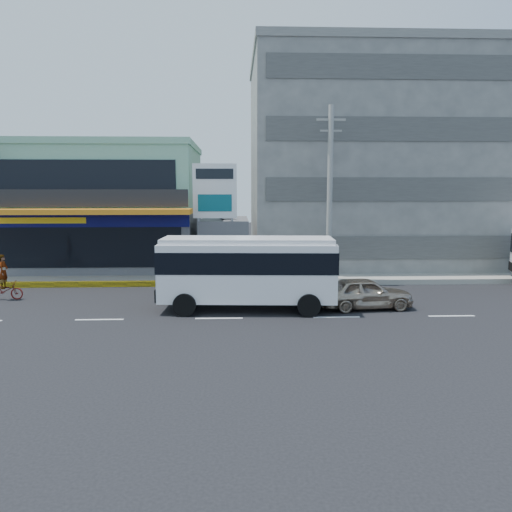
% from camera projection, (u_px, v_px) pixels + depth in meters
% --- Properties ---
extents(ground, '(120.00, 120.00, 0.00)m').
position_uv_depth(ground, '(219.00, 318.00, 21.05)').
color(ground, black).
rests_on(ground, ground).
extents(sidewalk, '(70.00, 5.00, 0.30)m').
position_uv_depth(sidewalk, '(306.00, 275.00, 30.64)').
color(sidewalk, gray).
rests_on(sidewalk, ground).
extents(shop_building, '(12.40, 11.70, 8.00)m').
position_uv_depth(shop_building, '(108.00, 210.00, 34.00)').
color(shop_building, '#4A4B4F').
rests_on(shop_building, ground).
extents(concrete_building, '(16.00, 12.00, 14.00)m').
position_uv_depth(concrete_building, '(366.00, 166.00, 35.36)').
color(concrete_building, gray).
rests_on(concrete_building, ground).
extents(gap_structure, '(3.00, 6.00, 3.50)m').
position_uv_depth(gap_structure, '(225.00, 245.00, 32.70)').
color(gap_structure, '#4A4B4F').
rests_on(gap_structure, ground).
extents(satellite_dish, '(1.50, 1.50, 0.15)m').
position_uv_depth(satellite_dish, '(224.00, 218.00, 31.46)').
color(satellite_dish, slate).
rests_on(satellite_dish, gap_structure).
extents(billboard, '(2.60, 0.18, 6.90)m').
position_uv_depth(billboard, '(215.00, 197.00, 29.48)').
color(billboard, gray).
rests_on(billboard, ground).
extents(utility_pole_near, '(1.60, 0.30, 10.00)m').
position_uv_depth(utility_pole_near, '(330.00, 194.00, 27.92)').
color(utility_pole_near, '#999993').
rests_on(utility_pole_near, ground).
extents(minibus, '(7.96, 3.12, 3.27)m').
position_uv_depth(minibus, '(247.00, 267.00, 22.32)').
color(minibus, white).
rests_on(minibus, ground).
extents(sedan, '(4.42, 2.13, 1.45)m').
position_uv_depth(sedan, '(365.00, 293.00, 22.70)').
color(sedan, tan).
rests_on(sedan, ground).
extents(motorcycle_rider, '(1.76, 0.64, 2.25)m').
position_uv_depth(motorcycle_rider, '(4.00, 285.00, 24.53)').
color(motorcycle_rider, '#530F0B').
rests_on(motorcycle_rider, ground).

